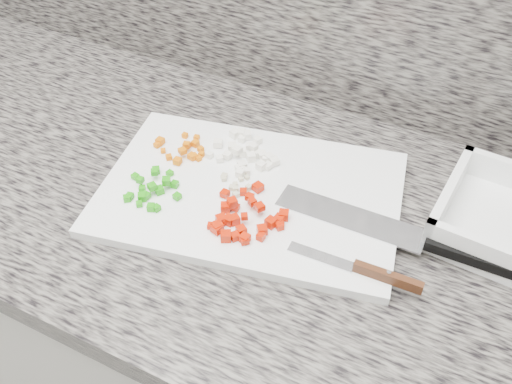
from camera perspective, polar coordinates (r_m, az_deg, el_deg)
cabinet at (r=1.29m, az=-4.28°, el=-14.60°), size 3.92×0.62×0.86m
countertop at (r=0.94m, az=-5.67°, el=0.20°), size 3.96×0.64×0.04m
cutting_board at (r=0.89m, az=-0.57°, el=-0.12°), size 0.51×0.39×0.02m
carrot_pile at (r=0.96m, az=-7.27°, el=4.25°), size 0.09×0.08×0.02m
onion_pile at (r=0.95m, az=-0.99°, el=4.01°), size 0.12×0.11×0.02m
green_pepper_pile at (r=0.89m, az=-10.36°, el=0.28°), size 0.10×0.09×0.02m
red_pepper_pile at (r=0.83m, az=-1.26°, el=-2.68°), size 0.12×0.13×0.02m
garlic_pile at (r=0.89m, az=-1.94°, el=0.79°), size 0.06×0.06×0.01m
chef_knife at (r=0.84m, az=17.20°, el=-4.88°), size 0.37×0.05×0.02m
paring_knife at (r=0.78m, az=11.36°, el=-7.82°), size 0.19×0.02×0.02m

